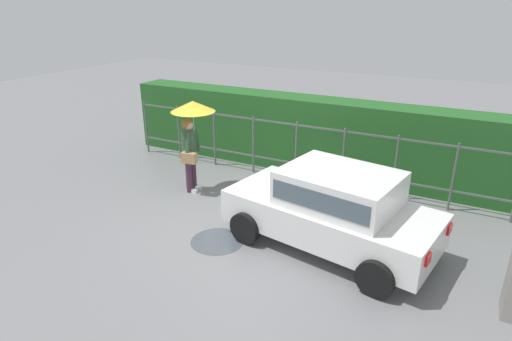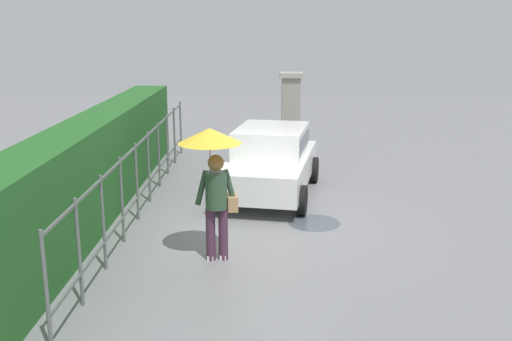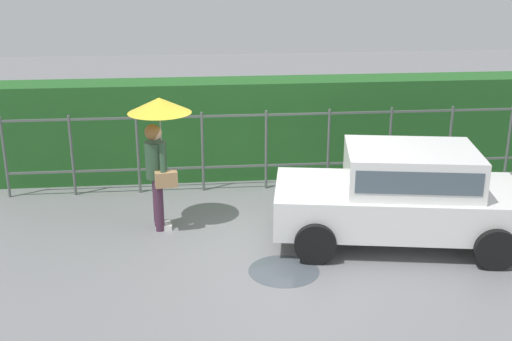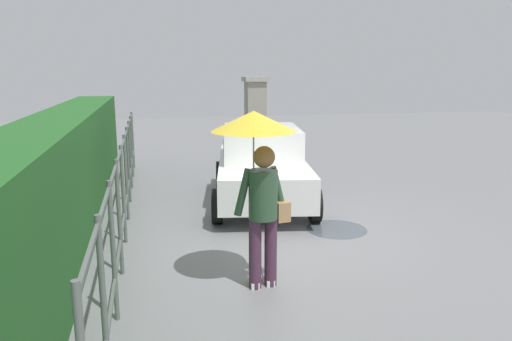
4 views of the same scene
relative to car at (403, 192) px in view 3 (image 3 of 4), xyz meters
name	(u,v)px [view 3 (image 3 of 4)]	position (x,y,z in m)	size (l,w,h in m)	color
ground_plane	(277,243)	(-1.89, 0.09, -0.80)	(40.00, 40.00, 0.00)	slate
car	(403,192)	(0.00, 0.00, 0.00)	(3.94, 2.37, 1.48)	white
pedestrian	(159,132)	(-3.64, 0.92, 0.79)	(0.99, 0.99, 2.12)	#47283D
fence_section	(297,145)	(-1.19, 2.55, 0.02)	(10.61, 0.05, 1.50)	#59605B
hedge_row	(290,127)	(-1.19, 3.44, 0.15)	(11.56, 0.90, 1.90)	#235B23
puddle_near	(284,271)	(-1.91, -0.81, -0.80)	(0.99, 0.99, 0.00)	#4C545B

